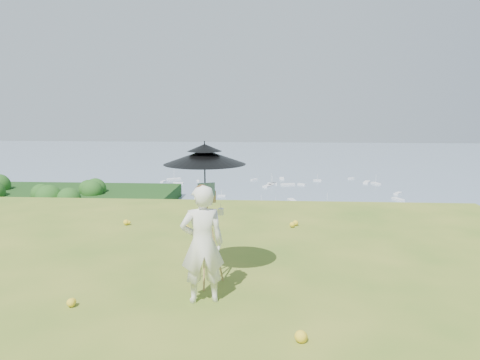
# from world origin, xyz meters

# --- Properties ---
(ground) EXTENTS (14.00, 14.00, 0.00)m
(ground) POSITION_xyz_m (0.00, 0.00, 0.00)
(ground) COLOR #4C7521
(ground) RESTS_ON ground
(shoreline_tier) EXTENTS (170.00, 28.00, 8.00)m
(shoreline_tier) POSITION_xyz_m (0.00, 75.00, -36.00)
(shoreline_tier) COLOR slate
(shoreline_tier) RESTS_ON bay_water
(bay_water) EXTENTS (700.00, 700.00, 0.00)m
(bay_water) POSITION_xyz_m (0.00, 240.00, -34.00)
(bay_water) COLOR slate
(bay_water) RESTS_ON ground
(peninsula) EXTENTS (90.00, 60.00, 12.00)m
(peninsula) POSITION_xyz_m (-75.00, 155.00, -29.00)
(peninsula) COLOR #0F3A12
(peninsula) RESTS_ON bay_water
(slope_trees) EXTENTS (110.00, 50.00, 6.00)m
(slope_trees) POSITION_xyz_m (0.00, 35.00, -15.00)
(slope_trees) COLOR #265218
(slope_trees) RESTS_ON forest_slope
(harbor_town) EXTENTS (110.00, 22.00, 5.00)m
(harbor_town) POSITION_xyz_m (0.00, 75.00, -29.50)
(harbor_town) COLOR beige
(harbor_town) RESTS_ON shoreline_tier
(moored_boats) EXTENTS (140.00, 140.00, 0.70)m
(moored_boats) POSITION_xyz_m (-12.50, 161.00, -33.65)
(moored_boats) COLOR white
(moored_boats) RESTS_ON bay_water
(wildflowers) EXTENTS (10.00, 10.50, 0.12)m
(wildflowers) POSITION_xyz_m (0.00, 0.25, 0.06)
(wildflowers) COLOR yellow
(wildflowers) RESTS_ON ground
(painter) EXTENTS (0.65, 0.51, 1.57)m
(painter) POSITION_xyz_m (0.72, 0.32, 0.78)
(painter) COLOR white
(painter) RESTS_ON ground
(field_easel) EXTENTS (0.74, 0.74, 1.50)m
(field_easel) POSITION_xyz_m (0.68, 0.93, 0.75)
(field_easel) COLOR #A17A43
(field_easel) RESTS_ON ground
(sun_umbrella) EXTENTS (1.46, 1.46, 0.84)m
(sun_umbrella) POSITION_xyz_m (0.67, 0.96, 1.65)
(sun_umbrella) COLOR black
(sun_umbrella) RESTS_ON field_easel
(painter_cap) EXTENTS (0.23, 0.25, 0.10)m
(painter_cap) POSITION_xyz_m (0.72, 0.32, 1.52)
(painter_cap) COLOR pink
(painter_cap) RESTS_ON painter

